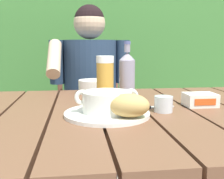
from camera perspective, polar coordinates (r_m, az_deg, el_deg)
The scene contains 13 objects.
dining_table at distance 1.00m, azimuth 1.97°, elevation -9.18°, with size 1.46×0.95×0.77m.
hedge_backdrop at distance 2.68m, azimuth -6.89°, elevation 13.94°, with size 3.25×0.95×2.95m.
chair_near_diner at distance 1.92m, azimuth -4.66°, elevation -6.12°, with size 0.44×0.47×0.99m.
person_eating at distance 1.68m, azimuth -4.53°, elevation -0.14°, with size 0.48×0.47×1.23m.
serving_plate at distance 0.91m, azimuth -1.05°, elevation -5.02°, with size 0.28×0.28×0.01m.
soup_bowl at distance 0.90m, azimuth -1.06°, elevation -2.44°, with size 0.21×0.16×0.08m.
bread_roll at distance 0.84m, azimuth 3.67°, elevation -3.28°, with size 0.15×0.13×0.07m.
beer_glass at distance 1.11m, azimuth -1.44°, elevation 2.19°, with size 0.07×0.07×0.19m.
beer_bottle at distance 1.16m, azimuth 3.12°, elevation 2.96°, with size 0.07×0.07×0.24m.
water_glass_small at distance 0.97m, azimuth 10.59°, elevation -2.97°, with size 0.06×0.06×0.06m.
butter_tub at distance 1.10m, azimuth 17.73°, elevation -2.02°, with size 0.12×0.09×0.05m.
table_knife at distance 1.02m, azimuth 7.72°, elevation -3.64°, with size 0.16×0.04×0.01m.
diner_bowl at distance 1.33m, azimuth -3.72°, elevation 0.62°, with size 0.15×0.15×0.06m.
Camera 1 is at (-0.15, -0.94, 1.00)m, focal length 44.24 mm.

